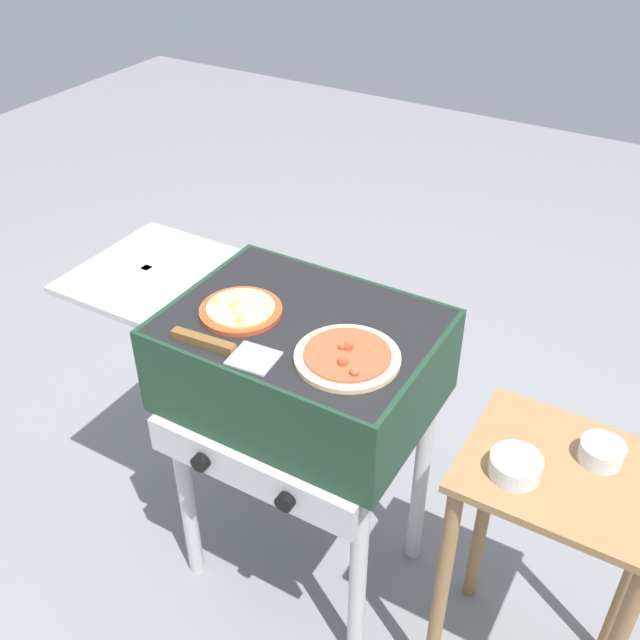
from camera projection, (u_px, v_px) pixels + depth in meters
The scene contains 8 objects.
ground_plane at pixel (306, 560), 2.25m from camera, with size 8.00×8.00×0.00m, color gray.
grill at pixel (297, 367), 1.82m from camera, with size 0.96×0.53×0.90m.
pizza_pepperoni at pixel (347, 356), 1.61m from camera, with size 0.24×0.24×0.03m.
pizza_cheese at pixel (240, 310), 1.76m from camera, with size 0.20×0.20×0.03m.
spatula at pixel (224, 348), 1.64m from camera, with size 0.26×0.10×0.02m.
prep_table at pixel (551, 535), 1.67m from camera, with size 0.44×0.36×0.75m.
topping_bowl_near at pixel (515, 467), 1.53m from camera, with size 0.11×0.11×0.04m.
topping_bowl_far at pixel (601, 453), 1.56m from camera, with size 0.09×0.09×0.04m.
Camera 1 is at (0.75, -1.20, 1.90)m, focal length 41.32 mm.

